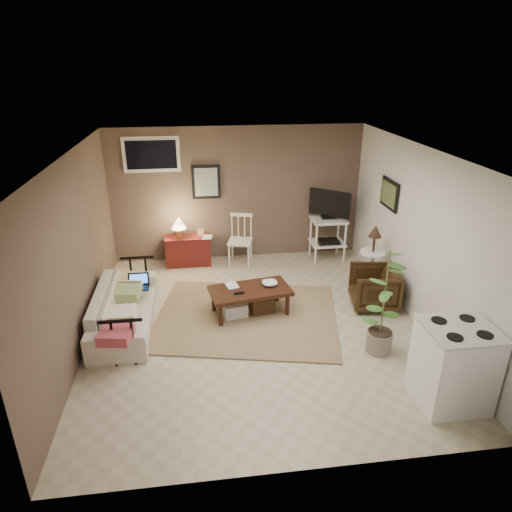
{
  "coord_description": "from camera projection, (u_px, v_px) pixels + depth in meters",
  "views": [
    {
      "loc": [
        -0.73,
        -5.44,
        3.42
      ],
      "look_at": [
        0.05,
        0.35,
        0.9
      ],
      "focal_mm": 32.0,
      "sensor_mm": 36.0,
      "label": 1
    }
  ],
  "objects": [
    {
      "name": "sofa",
      "position": [
        123.0,
        302.0,
        6.25
      ],
      "size": [
        0.56,
        1.91,
        0.75
      ],
      "primitive_type": "imported",
      "rotation": [
        0.0,
        0.0,
        1.57
      ],
      "color": "beige",
      "rests_on": "floor"
    },
    {
      "name": "book_console",
      "position": [
        203.0,
        232.0,
        8.0
      ],
      "size": [
        0.16,
        0.04,
        0.22
      ],
      "primitive_type": "imported",
      "rotation": [
        0.0,
        0.0,
        -0.13
      ],
      "color": "#341C0E",
      "rests_on": "red_console"
    },
    {
      "name": "floor",
      "position": [
        256.0,
        325.0,
        6.4
      ],
      "size": [
        5.0,
        5.0,
        0.0
      ],
      "primitive_type": "plane",
      "color": "#C1B293",
      "rests_on": "ground"
    },
    {
      "name": "tv_stand",
      "position": [
        329.0,
        224.0,
        8.28
      ],
      "size": [
        0.64,
        0.54,
        1.3
      ],
      "color": "white",
      "rests_on": "floor"
    },
    {
      "name": "side_table",
      "position": [
        373.0,
        250.0,
        7.15
      ],
      "size": [
        0.41,
        0.41,
        1.09
      ],
      "color": "white",
      "rests_on": "floor"
    },
    {
      "name": "spindle_chair",
      "position": [
        240.0,
        241.0,
        8.19
      ],
      "size": [
        0.5,
        0.5,
        0.9
      ],
      "color": "white",
      "rests_on": "floor"
    },
    {
      "name": "window",
      "position": [
        151.0,
        155.0,
        7.7
      ],
      "size": [
        0.96,
        0.03,
        0.6
      ],
      "primitive_type": "cube",
      "color": "white"
    },
    {
      "name": "sofa_end_rails",
      "position": [
        132.0,
        305.0,
        6.28
      ],
      "size": [
        0.51,
        1.91,
        0.64
      ],
      "primitive_type": null,
      "color": "black",
      "rests_on": "floor"
    },
    {
      "name": "coffee_table",
      "position": [
        250.0,
        299.0,
        6.59
      ],
      "size": [
        1.22,
        0.77,
        0.43
      ],
      "color": "#341C0E",
      "rests_on": "floor"
    },
    {
      "name": "sofa_pillows",
      "position": [
        124.0,
        304.0,
        6.02
      ],
      "size": [
        0.37,
        1.82,
        0.13
      ],
      "primitive_type": null,
      "color": "#F5EECB",
      "rests_on": "sofa"
    },
    {
      "name": "stove",
      "position": [
        454.0,
        365.0,
        4.81
      ],
      "size": [
        0.71,
        0.66,
        0.93
      ],
      "color": "white",
      "rests_on": "floor"
    },
    {
      "name": "art_right",
      "position": [
        390.0,
        194.0,
        7.02
      ],
      "size": [
        0.03,
        0.6,
        0.45
      ],
      "primitive_type": "cube",
      "color": "black"
    },
    {
      "name": "armchair",
      "position": [
        374.0,
        286.0,
        6.76
      ],
      "size": [
        0.71,
        0.75,
        0.67
      ],
      "primitive_type": "imported",
      "rotation": [
        0.0,
        0.0,
        -1.74
      ],
      "color": "black",
      "rests_on": "floor"
    },
    {
      "name": "red_console",
      "position": [
        187.0,
        248.0,
        8.19
      ],
      "size": [
        0.8,
        0.35,
        0.92
      ],
      "color": "maroon",
      "rests_on": "floor"
    },
    {
      "name": "rug",
      "position": [
        246.0,
        317.0,
        6.58
      ],
      "size": [
        2.94,
        2.55,
        0.02
      ],
      "primitive_type": "cube",
      "rotation": [
        0.0,
        0.0,
        -0.21
      ],
      "color": "#9A8459",
      "rests_on": "floor"
    },
    {
      "name": "book_table",
      "position": [
        226.0,
        280.0,
        6.53
      ],
      "size": [
        0.16,
        0.05,
        0.22
      ],
      "primitive_type": "imported",
      "rotation": [
        0.0,
        0.0,
        0.21
      ],
      "color": "#341C0E",
      "rests_on": "coffee_table"
    },
    {
      "name": "potted_plant",
      "position": [
        384.0,
        299.0,
        5.53
      ],
      "size": [
        0.35,
        0.35,
        1.42
      ],
      "color": "gray",
      "rests_on": "floor"
    },
    {
      "name": "laptop",
      "position": [
        139.0,
        283.0,
        6.52
      ],
      "size": [
        0.29,
        0.21,
        0.2
      ],
      "color": "black",
      "rests_on": "sofa"
    },
    {
      "name": "art_back",
      "position": [
        206.0,
        182.0,
        8.01
      ],
      "size": [
        0.5,
        0.03,
        0.6
      ],
      "primitive_type": "cube",
      "color": "black"
    },
    {
      "name": "bowl",
      "position": [
        270.0,
        279.0,
        6.59
      ],
      "size": [
        0.22,
        0.06,
        0.22
      ],
      "primitive_type": "imported",
      "rotation": [
        0.0,
        0.0,
        0.05
      ],
      "color": "#341C0E",
      "rests_on": "coffee_table"
    }
  ]
}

